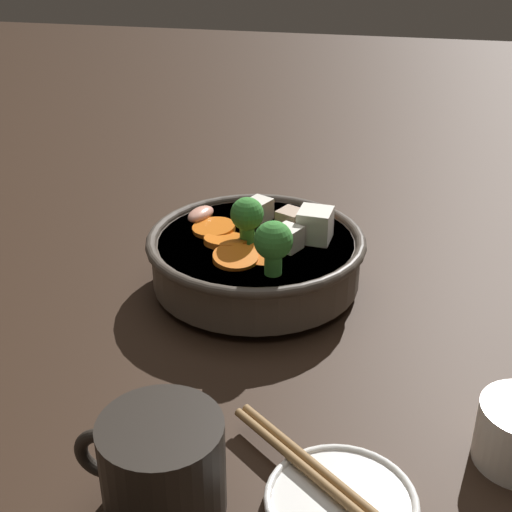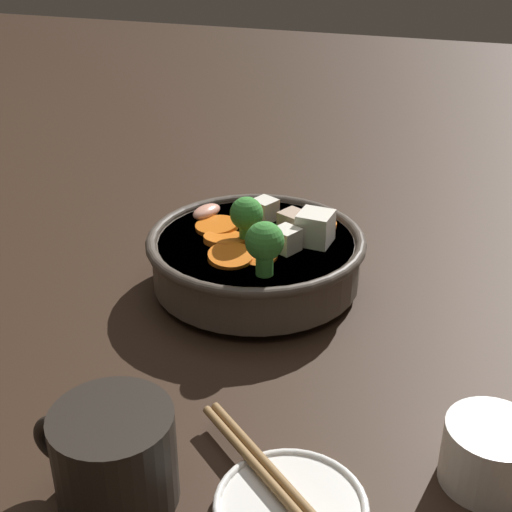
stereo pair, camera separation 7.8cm
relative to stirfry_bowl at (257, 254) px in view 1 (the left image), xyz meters
The scene contains 5 objects.
ground_plane 0.04m from the stirfry_bowl, 42.47° to the right, with size 3.00×3.00×0.00m, color black.
stirfry_bowl is the anchor object (origin of this frame).
side_saucer 0.33m from the stirfry_bowl, 112.46° to the left, with size 0.11×0.11×0.01m.
dark_mug 0.32m from the stirfry_bowl, 89.66° to the left, with size 0.11×0.09×0.08m.
chopsticks_pair 0.33m from the stirfry_bowl, 112.46° to the left, with size 0.19×0.16×0.01m.
Camera 1 is at (-0.14, 0.68, 0.40)m, focal length 50.00 mm.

